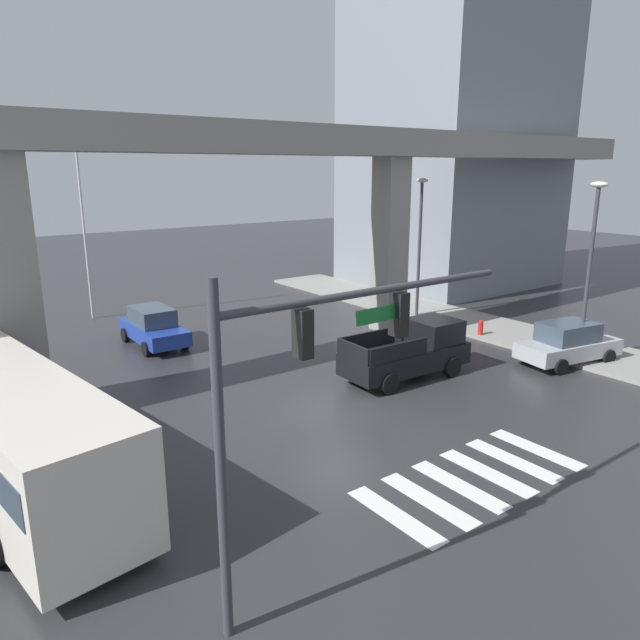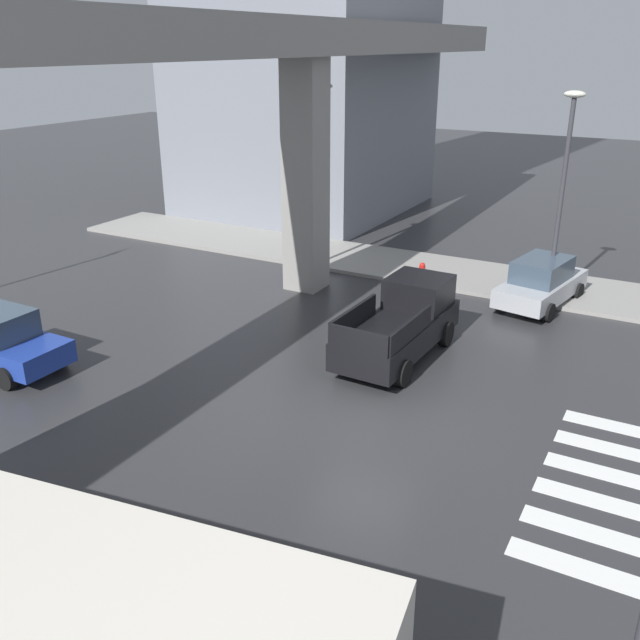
{
  "view_description": "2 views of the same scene",
  "coord_description": "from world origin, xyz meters",
  "px_view_note": "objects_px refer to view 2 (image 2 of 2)",
  "views": [
    {
      "loc": [
        -11.21,
        -14.13,
        7.74
      ],
      "look_at": [
        0.06,
        1.03,
        2.81
      ],
      "focal_mm": 32.87,
      "sensor_mm": 36.0,
      "label": 1
    },
    {
      "loc": [
        -13.46,
        -6.14,
        8.68
      ],
      "look_at": [
        -0.02,
        1.24,
        2.49
      ],
      "focal_mm": 38.72,
      "sensor_mm": 36.0,
      "label": 2
    }
  ],
  "objects_px": {
    "street_lamp_near_corner": "(564,174)",
    "fire_hydrant": "(422,273)",
    "pickup_truck": "(402,323)",
    "sedan_silver": "(541,282)",
    "street_lamp_mid_block": "(324,154)"
  },
  "relations": [
    {
      "from": "street_lamp_near_corner",
      "to": "fire_hydrant",
      "type": "height_order",
      "value": "street_lamp_near_corner"
    },
    {
      "from": "pickup_truck",
      "to": "sedan_silver",
      "type": "relative_size",
      "value": 1.13
    },
    {
      "from": "sedan_silver",
      "to": "street_lamp_mid_block",
      "type": "height_order",
      "value": "street_lamp_mid_block"
    },
    {
      "from": "street_lamp_near_corner",
      "to": "street_lamp_mid_block",
      "type": "height_order",
      "value": "same"
    },
    {
      "from": "sedan_silver",
      "to": "pickup_truck",
      "type": "bearing_deg",
      "value": 156.37
    },
    {
      "from": "street_lamp_mid_block",
      "to": "fire_hydrant",
      "type": "xyz_separation_m",
      "value": [
        -0.4,
        -4.52,
        -4.13
      ]
    },
    {
      "from": "sedan_silver",
      "to": "street_lamp_mid_block",
      "type": "relative_size",
      "value": 0.63
    },
    {
      "from": "street_lamp_mid_block",
      "to": "fire_hydrant",
      "type": "bearing_deg",
      "value": -95.06
    },
    {
      "from": "pickup_truck",
      "to": "street_lamp_near_corner",
      "type": "bearing_deg",
      "value": -23.17
    },
    {
      "from": "sedan_silver",
      "to": "fire_hydrant",
      "type": "relative_size",
      "value": 5.35
    },
    {
      "from": "street_lamp_near_corner",
      "to": "fire_hydrant",
      "type": "distance_m",
      "value": 6.27
    },
    {
      "from": "pickup_truck",
      "to": "street_lamp_mid_block",
      "type": "height_order",
      "value": "street_lamp_mid_block"
    },
    {
      "from": "fire_hydrant",
      "to": "sedan_silver",
      "type": "bearing_deg",
      "value": -92.51
    },
    {
      "from": "street_lamp_near_corner",
      "to": "fire_hydrant",
      "type": "relative_size",
      "value": 8.52
    },
    {
      "from": "pickup_truck",
      "to": "street_lamp_mid_block",
      "type": "bearing_deg",
      "value": 42.9
    }
  ]
}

